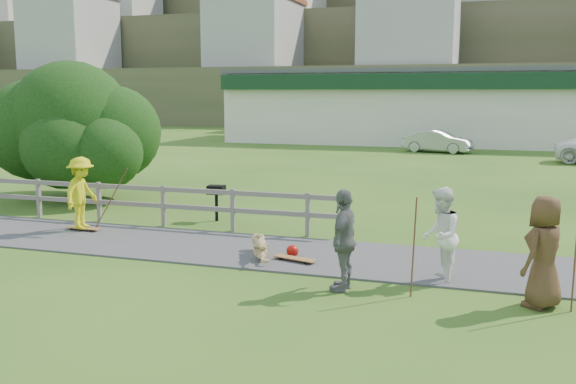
# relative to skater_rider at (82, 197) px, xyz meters

# --- Properties ---
(ground) EXTENTS (260.00, 260.00, 0.00)m
(ground) POSITION_rel_skater_rider_xyz_m (3.62, -2.02, -0.91)
(ground) COLOR #2A5017
(ground) RESTS_ON ground
(path) EXTENTS (34.00, 3.00, 0.04)m
(path) POSITION_rel_skater_rider_xyz_m (3.62, -0.52, -0.89)
(path) COLOR #3C3C3F
(path) RESTS_ON ground
(fence) EXTENTS (15.05, 0.10, 1.10)m
(fence) POSITION_rel_skater_rider_xyz_m (-1.00, 1.28, -0.19)
(fence) COLOR #5F5C54
(fence) RESTS_ON ground
(strip_mall) EXTENTS (32.50, 10.75, 5.10)m
(strip_mall) POSITION_rel_skater_rider_xyz_m (7.62, 32.92, 1.67)
(strip_mall) COLOR beige
(strip_mall) RESTS_ON ground
(hillside) EXTENTS (220.00, 67.00, 47.50)m
(hillside) POSITION_rel_skater_rider_xyz_m (3.62, 89.29, 13.50)
(hillside) COLOR #454D2D
(hillside) RESTS_ON ground
(skater_rider) EXTENTS (0.73, 1.21, 1.83)m
(skater_rider) POSITION_rel_skater_rider_xyz_m (0.00, 0.00, 0.00)
(skater_rider) COLOR #CFD013
(skater_rider) RESTS_ON ground
(skater_fallen) EXTENTS (1.52, 0.97, 0.55)m
(skater_fallen) POSITION_rel_skater_rider_xyz_m (5.27, -1.08, -0.64)
(skater_fallen) COLOR tan
(skater_fallen) RESTS_ON ground
(spectator_a) EXTENTS (0.70, 0.89, 1.81)m
(spectator_a) POSITION_rel_skater_rider_xyz_m (9.06, -1.68, -0.01)
(spectator_a) COLOR white
(spectator_a) RESTS_ON ground
(spectator_b) EXTENTS (0.49, 1.10, 1.85)m
(spectator_b) POSITION_rel_skater_rider_xyz_m (7.46, -2.67, 0.01)
(spectator_b) COLOR slate
(spectator_b) RESTS_ON ground
(spectator_c) EXTENTS (1.00, 1.10, 1.88)m
(spectator_c) POSITION_rel_skater_rider_xyz_m (10.81, -2.55, 0.03)
(spectator_c) COLOR #4F341F
(spectator_c) RESTS_ON ground
(car_silver) EXTENTS (4.19, 2.24, 1.31)m
(car_silver) POSITION_rel_skater_rider_xyz_m (6.59, 25.10, -0.26)
(car_silver) COLOR #AAADB2
(car_silver) RESTS_ON ground
(tree) EXTENTS (6.36, 6.36, 3.23)m
(tree) POSITION_rel_skater_rider_xyz_m (-3.38, 4.27, 0.70)
(tree) COLOR black
(tree) RESTS_ON ground
(bbq) EXTENTS (0.49, 0.40, 1.00)m
(bbq) POSITION_rel_skater_rider_xyz_m (2.66, 2.36, -0.41)
(bbq) COLOR black
(bbq) RESTS_ON ground
(longboard_rider) EXTENTS (0.91, 0.24, 0.10)m
(longboard_rider) POSITION_rel_skater_rider_xyz_m (0.00, 0.00, -0.86)
(longboard_rider) COLOR brown
(longboard_rider) RESTS_ON ground
(longboard_fallen) EXTENTS (0.97, 0.48, 0.10)m
(longboard_fallen) POSITION_rel_skater_rider_xyz_m (6.07, -1.18, -0.86)
(longboard_fallen) COLOR brown
(longboard_fallen) RESTS_ON ground
(helmet) EXTENTS (0.27, 0.27, 0.27)m
(helmet) POSITION_rel_skater_rider_xyz_m (5.87, -0.73, -0.78)
(helmet) COLOR #A20F08
(helmet) RESTS_ON ground
(pole_rider) EXTENTS (0.03, 0.03, 1.95)m
(pole_rider) POSITION_rel_skater_rider_xyz_m (0.60, 0.40, 0.06)
(pole_rider) COLOR brown
(pole_rider) RESTS_ON ground
(pole_spec_left) EXTENTS (0.03, 0.03, 1.77)m
(pole_spec_left) POSITION_rel_skater_rider_xyz_m (8.70, -2.68, -0.03)
(pole_spec_left) COLOR brown
(pole_spec_left) RESTS_ON ground
(pole_spec_right) EXTENTS (0.03, 0.03, 2.01)m
(pole_spec_right) POSITION_rel_skater_rider_xyz_m (11.27, -2.64, 0.09)
(pole_spec_right) COLOR brown
(pole_spec_right) RESTS_ON ground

